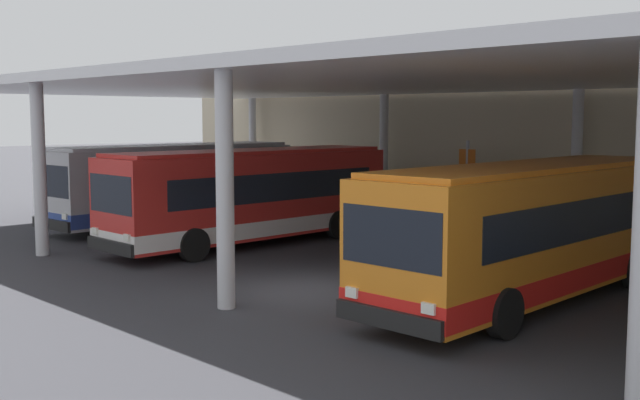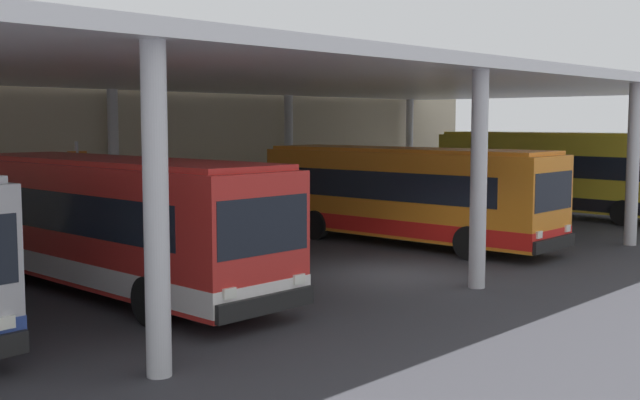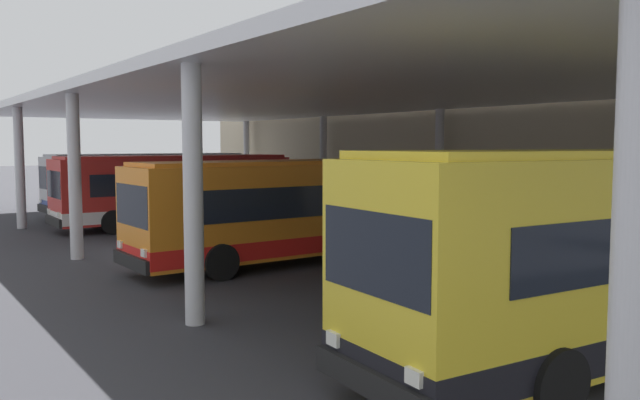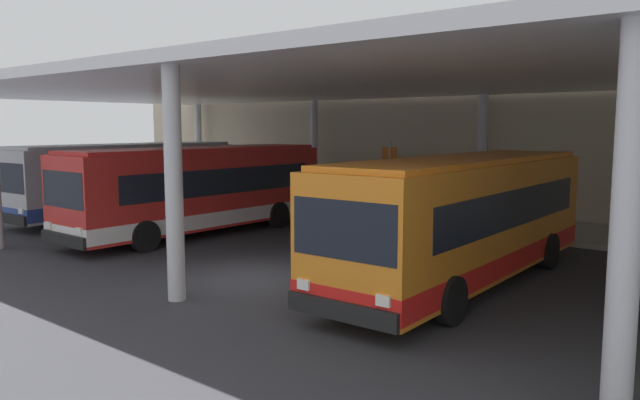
{
  "view_description": "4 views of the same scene",
  "coord_description": "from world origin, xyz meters",
  "px_view_note": "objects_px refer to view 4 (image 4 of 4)",
  "views": [
    {
      "loc": [
        13.45,
        -12.76,
        4.22
      ],
      "look_at": [
        -1.86,
        2.24,
        1.92
      ],
      "focal_mm": 43.2,
      "sensor_mm": 36.0,
      "label": 1
    },
    {
      "loc": [
        -16.35,
        -12.72,
        4.0
      ],
      "look_at": [
        2.09,
        4.72,
        1.51
      ],
      "focal_mm": 44.38,
      "sensor_mm": 36.0,
      "label": 2
    },
    {
      "loc": [
        21.53,
        -7.82,
        3.66
      ],
      "look_at": [
        2.76,
        5.04,
        1.73
      ],
      "focal_mm": 36.85,
      "sensor_mm": 36.0,
      "label": 3
    },
    {
      "loc": [
        11.08,
        -10.91,
        3.93
      ],
      "look_at": [
        -1.79,
        4.84,
        1.47
      ],
      "focal_mm": 34.29,
      "sensor_mm": 36.0,
      "label": 4
    }
  ],
  "objects_px": {
    "bench_waiting": "(293,192)",
    "banner_sign": "(389,172)",
    "trash_bin": "(249,187)",
    "bus_second_bay": "(199,189)",
    "bus_middle_bay": "(465,218)",
    "bus_nearest_bay": "(128,179)"
  },
  "relations": [
    {
      "from": "bench_waiting",
      "to": "bus_second_bay",
      "type": "bearing_deg",
      "value": -70.88
    },
    {
      "from": "bus_nearest_bay",
      "to": "bus_middle_bay",
      "type": "height_order",
      "value": "same"
    },
    {
      "from": "bus_second_bay",
      "to": "bench_waiting",
      "type": "relative_size",
      "value": 5.85
    },
    {
      "from": "bench_waiting",
      "to": "banner_sign",
      "type": "bearing_deg",
      "value": -7.99
    },
    {
      "from": "bus_nearest_bay",
      "to": "banner_sign",
      "type": "relative_size",
      "value": 3.33
    },
    {
      "from": "trash_bin",
      "to": "banner_sign",
      "type": "height_order",
      "value": "banner_sign"
    },
    {
      "from": "bus_second_bay",
      "to": "trash_bin",
      "type": "xyz_separation_m",
      "value": [
        -6.35,
        8.65,
        -0.98
      ]
    },
    {
      "from": "trash_bin",
      "to": "bench_waiting",
      "type": "bearing_deg",
      "value": -4.37
    },
    {
      "from": "bus_second_bay",
      "to": "bench_waiting",
      "type": "height_order",
      "value": "bus_second_bay"
    },
    {
      "from": "bench_waiting",
      "to": "banner_sign",
      "type": "xyz_separation_m",
      "value": [
        6.25,
        -0.88,
        1.32
      ]
    },
    {
      "from": "bus_middle_bay",
      "to": "bench_waiting",
      "type": "relative_size",
      "value": 5.88
    },
    {
      "from": "bus_middle_bay",
      "to": "trash_bin",
      "type": "xyz_separation_m",
      "value": [
        -17.02,
        9.06,
        -0.98
      ]
    },
    {
      "from": "bus_second_bay",
      "to": "trash_bin",
      "type": "distance_m",
      "value": 10.77
    },
    {
      "from": "bus_second_bay",
      "to": "bus_middle_bay",
      "type": "relative_size",
      "value": 0.99
    },
    {
      "from": "bus_middle_bay",
      "to": "trash_bin",
      "type": "relative_size",
      "value": 10.8
    },
    {
      "from": "bus_middle_bay",
      "to": "banner_sign",
      "type": "relative_size",
      "value": 3.31
    },
    {
      "from": "bus_nearest_bay",
      "to": "banner_sign",
      "type": "height_order",
      "value": "banner_sign"
    },
    {
      "from": "bench_waiting",
      "to": "banner_sign",
      "type": "relative_size",
      "value": 0.56
    },
    {
      "from": "bus_middle_bay",
      "to": "trash_bin",
      "type": "bearing_deg",
      "value": 151.97
    },
    {
      "from": "bench_waiting",
      "to": "banner_sign",
      "type": "distance_m",
      "value": 6.44
    },
    {
      "from": "bus_second_bay",
      "to": "trash_bin",
      "type": "bearing_deg",
      "value": 126.29
    },
    {
      "from": "bus_nearest_bay",
      "to": "bus_middle_bay",
      "type": "xyz_separation_m",
      "value": [
        16.48,
        -1.26,
        0.0
      ]
    }
  ]
}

